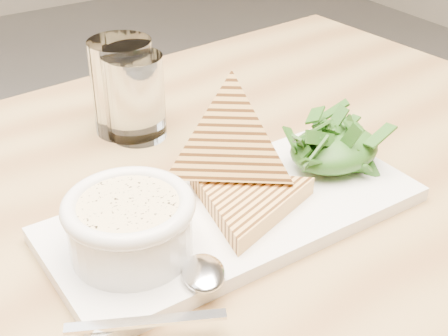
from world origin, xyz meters
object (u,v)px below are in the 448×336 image
glass_near (137,97)px  glass_far (123,87)px  soup_bowl (131,232)px  platter (235,213)px  table_top (149,285)px

glass_near → glass_far: (-0.01, 0.02, 0.01)m
glass_near → glass_far: 0.02m
soup_bowl → glass_near: (0.11, 0.22, 0.02)m
platter → glass_near: (-0.00, 0.21, 0.04)m
table_top → soup_bowl: bearing=123.7°
table_top → glass_far: (0.10, 0.25, 0.08)m
platter → glass_near: glass_near is taller
soup_bowl → glass_far: (0.11, 0.24, 0.02)m
glass_near → glass_far: bearing=104.4°
table_top → platter: size_ratio=3.41×
soup_bowl → glass_near: size_ratio=1.04×
glass_near → glass_far: size_ratio=0.89×
platter → glass_far: 0.24m
soup_bowl → glass_near: 0.24m
glass_near → platter: bearing=-89.5°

